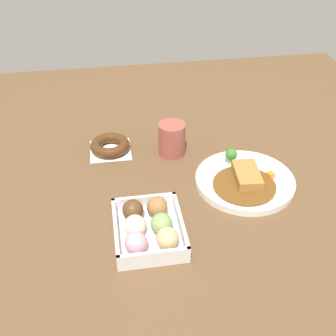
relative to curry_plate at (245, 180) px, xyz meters
name	(u,v)px	position (x,y,z in m)	size (l,w,h in m)	color
ground_plane	(183,180)	(-0.04, -0.16, -0.01)	(1.60, 1.60, 0.00)	brown
curry_plate	(245,180)	(0.00, 0.00, 0.00)	(0.26, 0.26, 0.06)	white
donut_box	(149,227)	(0.15, -0.27, 0.01)	(0.19, 0.15, 0.06)	white
chocolate_ring_donut	(110,146)	(-0.22, -0.34, 0.00)	(0.12, 0.12, 0.03)	white
coffee_mug	(172,139)	(-0.18, -0.16, 0.03)	(0.08, 0.08, 0.09)	#9E4C42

